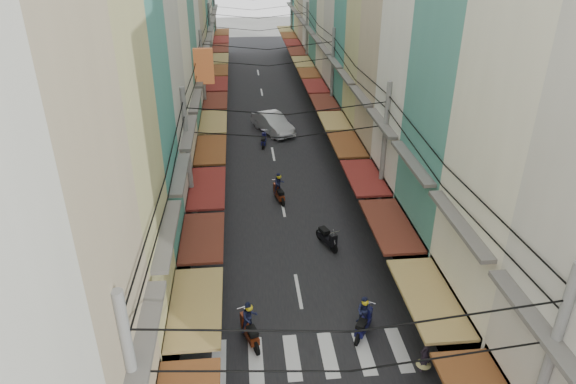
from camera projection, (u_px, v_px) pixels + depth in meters
ground at (294, 266)px, 25.03m from camera, size 160.00×160.00×0.00m
road at (268, 126)px, 42.73m from camera, size 10.00×80.00×0.02m
sidewalk_left at (189, 129)px, 42.16m from camera, size 3.00×80.00×0.06m
sidewalk_right at (345, 123)px, 43.29m from camera, size 3.00×80.00×0.06m
crosswalk at (310, 356)px, 19.71m from camera, size 7.55×2.40×0.01m
building_row_left at (151, 10)px, 34.54m from camera, size 7.80×67.67×23.70m
building_row_right at (381, 13)px, 35.98m from camera, size 7.80×68.98×22.59m
utility_poles at (271, 60)px, 35.31m from camera, size 10.20×66.13×8.20m
white_car at (273, 132)px, 41.47m from camera, size 5.89×4.21×1.94m
bicycle at (423, 226)px, 28.34m from camera, size 1.55×0.97×1.00m
moving_scooters at (294, 248)px, 25.44m from camera, size 5.09×22.45×1.93m
parked_scooters at (418, 313)px, 21.26m from camera, size 12.72×12.33×0.99m
pedestrians at (203, 234)px, 25.62m from camera, size 11.52×20.63×2.24m
market_umbrella at (505, 334)px, 17.64m from camera, size 2.40×2.40×2.53m
traffic_sign at (390, 220)px, 25.02m from camera, size 0.10×0.60×2.76m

